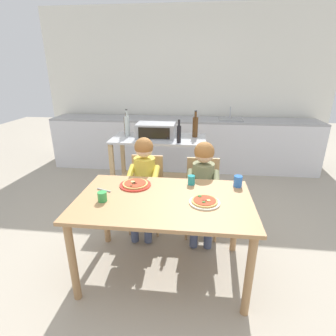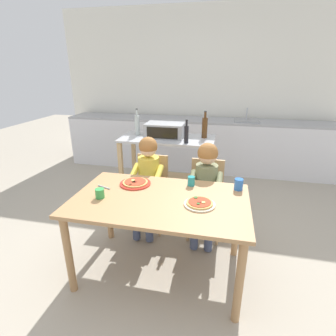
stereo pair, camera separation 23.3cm
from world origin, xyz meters
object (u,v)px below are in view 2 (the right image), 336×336
(bottle_tall_green_wine, at_px, (137,125))
(pizza_plate_red_rimmed, at_px, (135,183))
(serving_spoon, at_px, (104,187))
(bottle_dark_olive_oil, at_px, (186,134))
(dining_table, at_px, (160,209))
(child_in_olive_shirt, at_px, (206,181))
(bottle_slim_sauce, at_px, (205,127))
(bottle_clear_vinegar, at_px, (137,125))
(drinking_cup_blue, at_px, (239,184))
(dining_chair_left, at_px, (151,187))
(child_in_yellow_shirt, at_px, (147,174))
(drinking_cup_teal, at_px, (191,181))
(dining_chair_right, at_px, (206,193))
(drinking_cup_green, at_px, (100,193))
(pizza_plate_cream, at_px, (200,203))
(kitchen_island_cart, at_px, (167,160))
(toaster_oven, at_px, (165,130))

(bottle_tall_green_wine, height_order, pizza_plate_red_rimmed, bottle_tall_green_wine)
(serving_spoon, bearing_deg, bottle_dark_olive_oil, 61.23)
(bottle_dark_olive_oil, bearing_deg, pizza_plate_red_rimmed, -109.71)
(dining_table, distance_m, child_in_olive_shirt, 0.65)
(bottle_slim_sauce, distance_m, bottle_clear_vinegar, 0.90)
(drinking_cup_blue, bearing_deg, bottle_tall_green_wine, 139.87)
(dining_chair_left, distance_m, child_in_yellow_shirt, 0.23)
(bottle_tall_green_wine, xyz_separation_m, drinking_cup_teal, (0.85, -1.07, -0.25))
(bottle_dark_olive_oil, bearing_deg, drinking_cup_blue, -54.30)
(child_in_yellow_shirt, bearing_deg, bottle_clear_vinegar, 114.17)
(dining_chair_right, bearing_deg, dining_chair_left, 177.87)
(bottle_clear_vinegar, height_order, drinking_cup_green, bottle_clear_vinegar)
(bottle_slim_sauce, bearing_deg, dining_chair_right, -81.86)
(dining_chair_left, height_order, pizza_plate_cream, dining_chair_left)
(dining_table, relative_size, drinking_cup_green, 18.13)
(child_in_olive_shirt, relative_size, drinking_cup_green, 13.10)
(bottle_tall_green_wine, xyz_separation_m, serving_spoon, (0.11, -1.28, -0.29))
(drinking_cup_blue, bearing_deg, kitchen_island_cart, 130.18)
(drinking_cup_blue, bearing_deg, child_in_olive_shirt, 138.39)
(child_in_olive_shirt, bearing_deg, drinking_cup_teal, -113.07)
(dining_table, bearing_deg, bottle_clear_vinegar, 114.83)
(kitchen_island_cart, distance_m, dining_table, 1.33)
(pizza_plate_red_rimmed, relative_size, serving_spoon, 1.98)
(bottle_clear_vinegar, distance_m, serving_spoon, 1.40)
(serving_spoon, bearing_deg, dining_table, -9.59)
(bottle_dark_olive_oil, height_order, pizza_plate_cream, bottle_dark_olive_oil)
(pizza_plate_cream, height_order, drinking_cup_blue, drinking_cup_blue)
(drinking_cup_green, bearing_deg, dining_chair_left, 76.65)
(bottle_clear_vinegar, bearing_deg, toaster_oven, -17.01)
(child_in_yellow_shirt, bearing_deg, dining_chair_left, 90.00)
(kitchen_island_cart, distance_m, bottle_clear_vinegar, 0.62)
(bottle_slim_sauce, height_order, dining_chair_left, bottle_slim_sauce)
(bottle_clear_vinegar, relative_size, serving_spoon, 2.04)
(bottle_dark_olive_oil, relative_size, child_in_olive_shirt, 0.27)
(drinking_cup_teal, bearing_deg, bottle_clear_vinegar, 127.44)
(dining_chair_left, xyz_separation_m, child_in_olive_shirt, (0.61, -0.14, 0.19))
(drinking_cup_blue, bearing_deg, pizza_plate_cream, -130.71)
(dining_chair_left, distance_m, serving_spoon, 0.71)
(bottle_dark_olive_oil, relative_size, pizza_plate_cream, 1.14)
(dining_table, height_order, child_in_yellow_shirt, child_in_yellow_shirt)
(child_in_olive_shirt, height_order, drinking_cup_green, child_in_olive_shirt)
(kitchen_island_cart, distance_m, bottle_slim_sauce, 0.63)
(child_in_olive_shirt, bearing_deg, bottle_clear_vinegar, 138.23)
(pizza_plate_red_rimmed, distance_m, drinking_cup_blue, 0.91)
(kitchen_island_cart, height_order, child_in_olive_shirt, child_in_olive_shirt)
(kitchen_island_cart, xyz_separation_m, serving_spoon, (-0.30, -1.22, 0.14))
(bottle_tall_green_wine, bearing_deg, toaster_oven, -5.24)
(bottle_tall_green_wine, relative_size, child_in_olive_shirt, 0.34)
(drinking_cup_green, bearing_deg, bottle_dark_olive_oil, 67.09)
(kitchen_island_cart, xyz_separation_m, dining_chair_left, (-0.05, -0.60, -0.12))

